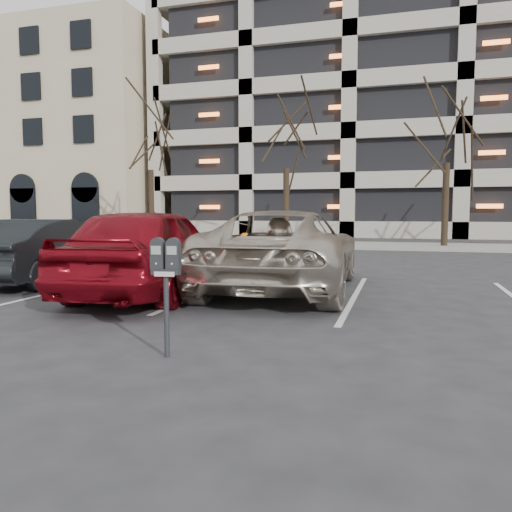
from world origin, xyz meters
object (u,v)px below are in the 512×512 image
Objects in this scene: tree_a at (150,125)px; car_red at (151,250)px; tree_b at (287,120)px; parking_meter at (166,268)px; tree_c at (448,110)px; suv_silver at (284,250)px; car_dark at (49,251)px.

tree_a is 17.21m from car_red.
parking_meter is at bearing -81.19° from tree_b.
tree_c is 1.40× the size of suv_silver.
suv_silver is at bearing 80.76° from parking_meter.
suv_silver is at bearing -106.97° from tree_c.
car_red is 3.14m from car_dark.
tree_c is at bearing -119.58° from car_red.
tree_b reaches higher than suv_silver.
tree_c is 6.49× the size of parking_meter.
car_red is (0.71, -14.53, -4.94)m from tree_b.
suv_silver is at bearing -53.06° from tree_a.
parking_meter is 4.21m from car_red.
tree_b reaches higher than car_red.
tree_c is 16.61m from car_red.
tree_c reaches higher than car_dark.
car_dark is at bearing -23.16° from car_red.
parking_meter is at bearing 113.94° from car_red.
tree_a is at bearing -68.21° from car_red.
tree_b is at bearing 91.24° from parking_meter.
tree_b is (7.00, 0.00, -0.14)m from tree_a.
tree_a reaches higher than car_red.
suv_silver reaches higher than car_dark.
car_red is at bearing -62.06° from tree_a.
tree_a is at bearing 110.82° from parking_meter.
car_dark is at bearing -99.58° from tree_b.
tree_c is at bearing -127.67° from car_dark.
car_dark is (-2.30, -13.61, -5.08)m from tree_b.
tree_c is (14.00, 0.00, -0.06)m from tree_a.
tree_c is at bearing 0.00° from tree_b.
parking_meter is at bearing -102.98° from tree_c.
parking_meter is 0.29× the size of car_dark.
tree_c is at bearing 0.00° from tree_a.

